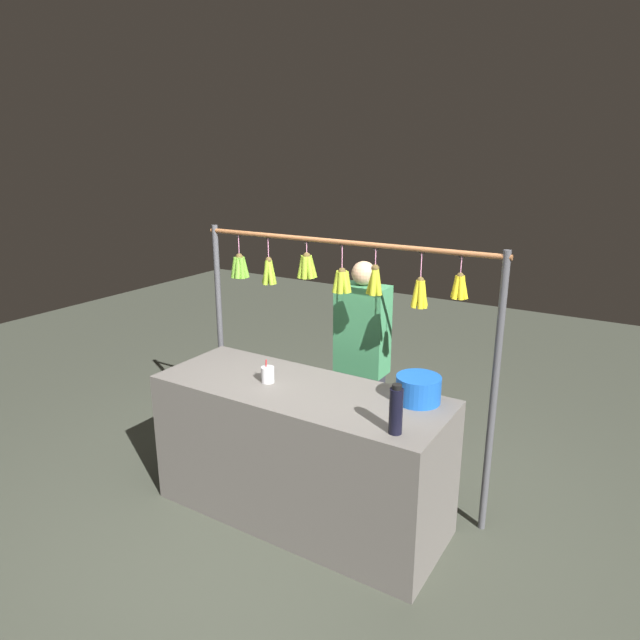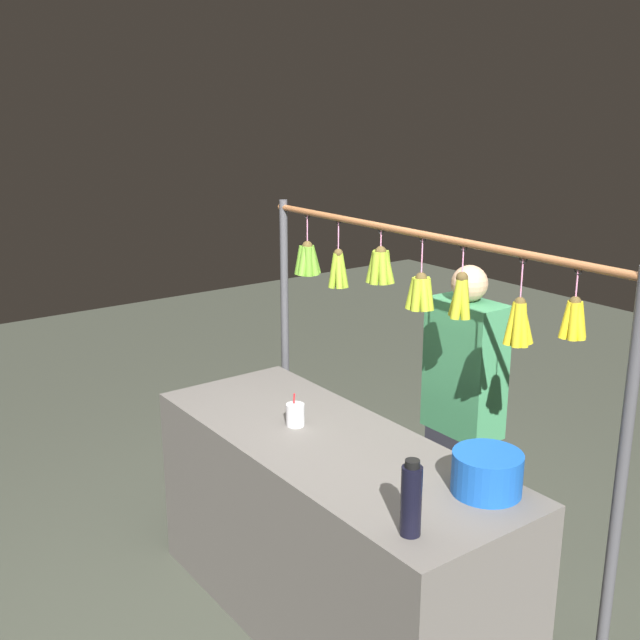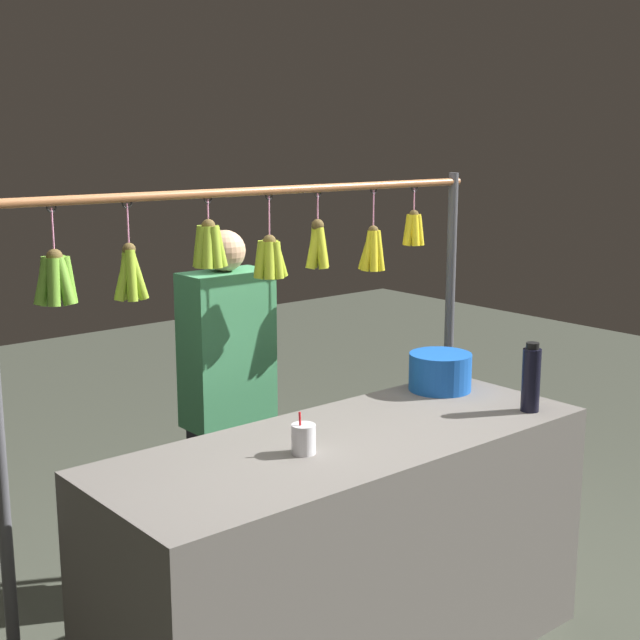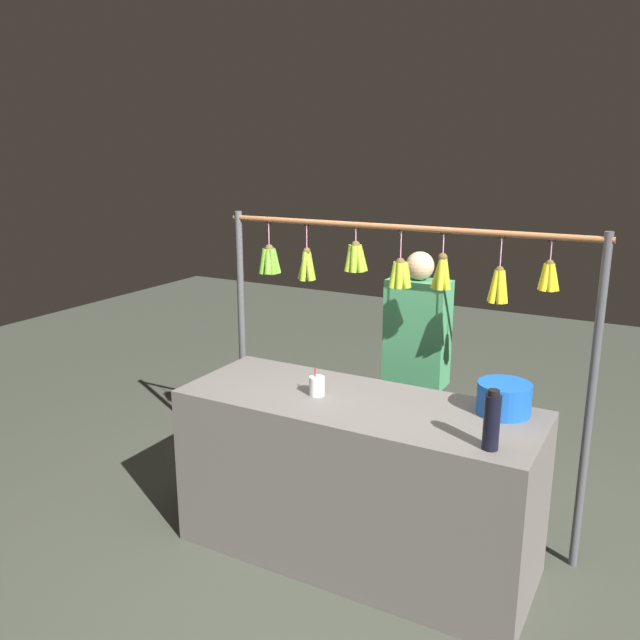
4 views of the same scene
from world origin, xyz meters
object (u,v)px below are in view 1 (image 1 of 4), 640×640
(water_bottle, at_px, (396,410))
(blue_bucket, at_px, (418,389))
(vendor_person, at_px, (361,368))
(drink_cup, at_px, (268,374))

(water_bottle, height_order, blue_bucket, water_bottle)
(blue_bucket, height_order, vendor_person, vendor_person)
(water_bottle, bearing_deg, drink_cup, -11.61)
(drink_cup, bearing_deg, blue_bucket, -166.25)
(blue_bucket, bearing_deg, drink_cup, 13.75)
(drink_cup, distance_m, vendor_person, 0.87)
(blue_bucket, bearing_deg, water_bottle, 96.42)
(drink_cup, bearing_deg, vendor_person, -106.97)
(blue_bucket, relative_size, vendor_person, 0.17)
(vendor_person, bearing_deg, blue_bucket, 138.97)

